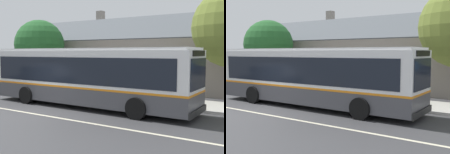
% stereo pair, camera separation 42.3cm
% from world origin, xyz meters
% --- Properties ---
extents(ground_plane, '(300.00, 300.00, 0.00)m').
position_xyz_m(ground_plane, '(0.00, 0.00, 0.00)').
color(ground_plane, '#38383A').
extents(sidewalk_far, '(60.00, 3.00, 0.15)m').
position_xyz_m(sidewalk_far, '(0.00, 6.00, 0.07)').
color(sidewalk_far, '#ADAAA3').
rests_on(sidewalk_far, ground).
extents(lane_divider_stripe, '(60.00, 0.16, 0.01)m').
position_xyz_m(lane_divider_stripe, '(0.00, 0.00, 0.00)').
color(lane_divider_stripe, beige).
rests_on(lane_divider_stripe, ground).
extents(community_building, '(26.63, 10.90, 7.40)m').
position_xyz_m(community_building, '(0.65, 14.82, 2.12)').
color(community_building, gray).
rests_on(community_building, ground).
extents(transit_bus, '(12.43, 2.84, 3.20)m').
position_xyz_m(transit_bus, '(1.48, 2.90, 1.72)').
color(transit_bus, '#47474C').
rests_on(transit_bus, ground).
extents(bench_by_building, '(1.90, 0.51, 0.94)m').
position_xyz_m(bench_by_building, '(-7.16, 5.72, 0.58)').
color(bench_by_building, brown).
rests_on(bench_by_building, sidewalk_far).
extents(bench_down_street, '(1.64, 0.51, 0.94)m').
position_xyz_m(bench_down_street, '(-3.10, 5.74, 0.57)').
color(bench_down_street, brown).
rests_on(bench_down_street, sidewalk_far).
extents(street_tree_secondary, '(4.09, 4.09, 5.67)m').
position_xyz_m(street_tree_secondary, '(-6.73, 7.29, 3.61)').
color(street_tree_secondary, '#4C3828').
rests_on(street_tree_secondary, ground).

